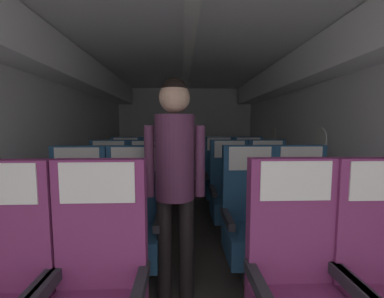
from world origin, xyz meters
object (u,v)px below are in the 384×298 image
seat_c_right_window (230,195)px  flight_attendant (175,166)px  seat_b_left_window (75,227)px  seat_d_left_window (125,180)px  seat_d_right_aisle (249,179)px  seat_c_right_aisle (269,194)px  seat_d_right_window (219,179)px  seat_a_right_window (300,294)px  seat_b_left_aisle (133,226)px  seat_b_right_aisle (304,223)px  seat_b_right_window (252,224)px  seat_c_left_aisle (147,196)px  seat_c_left_window (108,197)px  seat_d_left_aisle (156,180)px

seat_c_right_window → flight_attendant: bearing=-120.3°
seat_b_left_window → seat_d_left_window: 1.72m
seat_d_right_aisle → flight_attendant: flight_attendant is taller
seat_c_right_aisle → seat_d_right_window: (-0.46, 0.85, 0.00)m
seat_a_right_window → seat_b_left_aisle: 1.28m
seat_d_right_window → seat_c_right_aisle: bearing=-61.5°
seat_a_right_window → seat_d_right_aisle: same height
seat_b_right_aisle → seat_d_left_window: (-1.87, 1.71, 0.00)m
seat_b_right_window → seat_c_left_aisle: 1.29m
seat_b_left_aisle → seat_c_left_window: size_ratio=1.00×
seat_c_right_window → seat_d_right_window: size_ratio=1.00×
seat_b_left_window → seat_b_left_aisle: size_ratio=1.00×
seat_b_left_window → seat_c_left_aisle: bearing=62.1°
seat_b_left_window → seat_d_left_aisle: (0.46, 1.72, 0.00)m
seat_b_left_aisle → seat_b_right_window: bearing=0.4°
seat_c_left_aisle → seat_d_right_window: bearing=41.6°
seat_c_left_aisle → seat_d_left_aisle: 0.86m
seat_b_left_aisle → seat_b_right_window: (0.98, 0.01, 0.00)m
seat_d_right_window → flight_attendant: bearing=-107.9°
seat_c_left_window → seat_c_right_aisle: (1.89, 0.01, 0.00)m
seat_c_right_aisle → flight_attendant: size_ratio=0.69×
seat_c_left_aisle → seat_c_right_aisle: 1.43m
seat_d_left_window → seat_d_right_aisle: bearing=-0.4°
seat_a_right_window → flight_attendant: bearing=134.3°
seat_a_right_window → seat_d_right_aisle: 2.58m
flight_attendant → seat_d_left_aisle: bearing=100.0°
seat_c_left_window → seat_c_right_window: 1.42m
seat_c_right_window → seat_d_left_aisle: size_ratio=1.00×
seat_b_right_window → seat_c_left_aisle: (-0.98, 0.84, 0.00)m
seat_d_left_aisle → seat_c_left_window: bearing=-118.0°
seat_c_left_window → seat_d_left_aisle: same height
seat_c_right_aisle → seat_d_right_window: 0.96m
seat_b_left_window → seat_d_left_window: same height
seat_d_left_window → flight_attendant: (0.81, -1.91, 0.52)m
seat_c_right_window → flight_attendant: (-0.61, -1.05, 0.52)m
seat_b_left_aisle → seat_c_left_aisle: (-0.00, 0.85, 0.00)m
seat_b_left_window → seat_c_left_window: same height
seat_b_right_window → seat_d_right_window: size_ratio=1.00×
seat_d_left_window → seat_d_right_window: size_ratio=1.00×
seat_a_right_window → seat_b_right_window: same height
seat_c_left_aisle → seat_d_right_window: (0.97, 0.86, 0.00)m
seat_d_right_window → seat_c_right_window: bearing=-90.3°
seat_b_left_window → flight_attendant: bearing=-13.7°
seat_b_left_aisle → seat_c_left_aisle: 0.85m
seat_b_right_aisle → seat_d_left_aisle: same height
seat_b_left_window → flight_attendant: 0.98m
seat_d_left_aisle → seat_d_right_window: size_ratio=1.00×
seat_c_right_aisle → seat_d_left_aisle: (-1.43, 0.85, 0.00)m
seat_c_left_window → flight_attendant: flight_attendant is taller
seat_c_left_window → seat_d_right_window: size_ratio=1.00×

